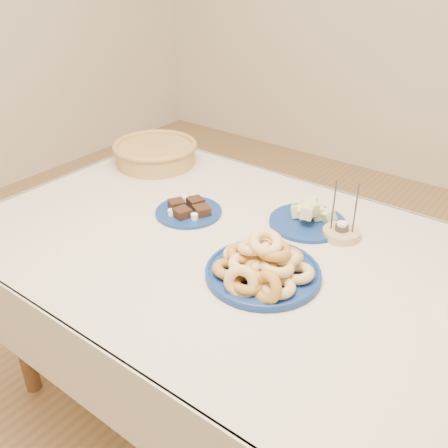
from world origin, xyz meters
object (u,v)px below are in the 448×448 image
(dining_table, at_px, (233,273))
(melon_plate, at_px, (309,217))
(wicker_basket, at_px, (155,152))
(candle_holder, at_px, (341,232))
(brownie_plate, at_px, (189,210))
(donut_platter, at_px, (263,266))

(dining_table, xyz_separation_m, melon_plate, (0.12, 0.26, 0.13))
(wicker_basket, distance_m, candle_holder, 0.89)
(dining_table, bearing_deg, brownie_plate, 164.03)
(dining_table, distance_m, wicker_basket, 0.74)
(donut_platter, bearing_deg, candle_holder, 76.56)
(dining_table, height_order, brownie_plate, brownie_plate)
(dining_table, bearing_deg, wicker_basket, 153.55)
(brownie_plate, bearing_deg, candle_holder, 19.76)
(dining_table, relative_size, donut_platter, 4.48)
(melon_plate, distance_m, brownie_plate, 0.41)
(donut_platter, distance_m, melon_plate, 0.35)
(melon_plate, xyz_separation_m, wicker_basket, (-0.76, 0.06, 0.02))
(wicker_basket, height_order, candle_holder, candle_holder)
(wicker_basket, bearing_deg, brownie_plate, -32.13)
(brownie_plate, xyz_separation_m, wicker_basket, (-0.40, 0.25, 0.04))
(brownie_plate, distance_m, wicker_basket, 0.47)
(candle_holder, bearing_deg, brownie_plate, -160.24)
(donut_platter, relative_size, candle_holder, 1.96)
(melon_plate, bearing_deg, dining_table, -114.79)
(wicker_basket, xyz_separation_m, candle_holder, (0.89, -0.07, -0.03))
(dining_table, relative_size, melon_plate, 5.68)
(candle_holder, bearing_deg, wicker_basket, 175.22)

